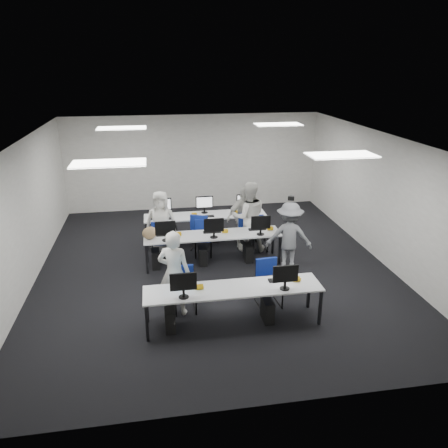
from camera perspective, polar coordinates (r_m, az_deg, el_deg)
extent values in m
plane|color=black|center=(10.33, -1.28, -5.55)|extent=(9.00, 9.00, 0.00)
plane|color=white|center=(9.40, -1.42, 11.10)|extent=(9.00, 9.00, 0.00)
cube|color=silver|center=(14.08, -3.98, 8.02)|extent=(8.00, 0.02, 3.00)
cube|color=silver|center=(5.74, 5.22, -11.60)|extent=(8.00, 0.02, 3.00)
cube|color=silver|center=(10.04, -24.56, 1.00)|extent=(0.02, 9.00, 3.00)
cube|color=silver|center=(11.03, 19.72, 3.31)|extent=(0.02, 9.00, 3.00)
cube|color=white|center=(7.38, -14.83, 7.69)|extent=(1.20, 0.60, 0.02)
cube|color=white|center=(8.06, 15.09, 8.70)|extent=(1.20, 0.60, 0.02)
cube|color=white|center=(11.31, -13.22, 12.11)|extent=(1.20, 0.60, 0.02)
cube|color=white|center=(11.76, 7.09, 12.79)|extent=(1.20, 0.60, 0.02)
cube|color=silver|center=(7.90, 1.22, -8.45)|extent=(3.20, 0.70, 0.03)
cube|color=black|center=(7.73, -10.04, -12.68)|extent=(0.05, 0.05, 0.70)
cube|color=black|center=(8.24, -10.04, -10.41)|extent=(0.05, 0.05, 0.70)
cube|color=black|center=(8.23, 12.45, -10.62)|extent=(0.05, 0.05, 0.70)
cube|color=black|center=(8.71, 11.01, -8.64)|extent=(0.05, 0.05, 0.70)
cube|color=silver|center=(10.22, -1.47, -1.46)|extent=(3.20, 0.70, 0.03)
cube|color=black|center=(10.01, -10.05, -4.56)|extent=(0.05, 0.05, 0.70)
cube|color=black|center=(10.56, -10.05, -3.19)|extent=(0.05, 0.05, 0.70)
cube|color=black|center=(10.40, 7.28, -3.39)|extent=(0.05, 0.05, 0.70)
cube|color=black|center=(10.93, 6.40, -2.14)|extent=(0.05, 0.05, 0.70)
cube|color=silver|center=(11.52, -2.45, 1.12)|extent=(3.20, 0.70, 0.03)
cube|color=black|center=(11.29, -10.06, -1.57)|extent=(0.05, 0.05, 0.70)
cube|color=black|center=(11.85, -10.06, -0.49)|extent=(0.05, 0.05, 0.70)
cube|color=black|center=(11.65, 5.35, -0.64)|extent=(0.05, 0.05, 0.70)
cube|color=black|center=(12.19, 4.65, 0.36)|extent=(0.05, 0.05, 0.70)
cube|color=#0C60A0|center=(7.49, -5.35, -7.52)|extent=(0.46, 0.04, 0.32)
cube|color=black|center=(7.91, -5.46, -8.28)|extent=(0.42, 0.14, 0.02)
ellipsoid|color=black|center=(7.93, -3.28, -8.09)|extent=(0.07, 0.10, 0.04)
cube|color=black|center=(8.05, -7.07, -12.19)|extent=(0.18, 0.40, 0.42)
cube|color=white|center=(7.80, 8.04, -6.45)|extent=(0.46, 0.04, 0.32)
cube|color=black|center=(8.20, 7.28, -7.26)|extent=(0.42, 0.14, 0.02)
ellipsoid|color=black|center=(8.28, 9.29, -7.01)|extent=(0.07, 0.10, 0.04)
cube|color=black|center=(8.28, 5.70, -11.11)|extent=(0.18, 0.40, 0.42)
cube|color=white|center=(9.85, -7.68, -0.53)|extent=(0.46, 0.04, 0.32)
cube|color=black|center=(10.26, -7.68, -1.40)|extent=(0.42, 0.14, 0.02)
ellipsoid|color=black|center=(10.26, -6.01, -1.26)|extent=(0.07, 0.10, 0.04)
cube|color=black|center=(10.34, -8.89, -4.50)|extent=(0.18, 0.40, 0.42)
cube|color=white|center=(9.94, -1.34, -0.16)|extent=(0.46, 0.04, 0.32)
cube|color=black|center=(10.34, -1.58, -1.04)|extent=(0.42, 0.14, 0.02)
ellipsoid|color=black|center=(10.38, 0.06, -0.90)|extent=(0.07, 0.10, 0.04)
cube|color=black|center=(10.39, -2.81, -4.12)|extent=(0.18, 0.40, 0.42)
cube|color=white|center=(10.14, 4.83, 0.21)|extent=(0.46, 0.04, 0.32)
cube|color=black|center=(10.53, 4.36, -0.67)|extent=(0.42, 0.14, 0.02)
ellipsoid|color=black|center=(10.60, 5.94, -0.53)|extent=(0.07, 0.10, 0.04)
cube|color=black|center=(10.56, 3.14, -3.71)|extent=(0.18, 0.40, 0.42)
cube|color=white|center=(11.51, -8.03, 2.58)|extent=(0.46, 0.04, 0.32)
cube|color=black|center=(11.30, -7.90, 0.70)|extent=(0.42, 0.14, 0.02)
ellipsoid|color=black|center=(11.30, -9.42, 0.65)|extent=(0.07, 0.10, 0.04)
cube|color=black|center=(11.63, -6.57, -1.46)|extent=(0.18, 0.40, 0.42)
cube|color=white|center=(11.59, -2.58, 2.88)|extent=(0.46, 0.04, 0.32)
cube|color=black|center=(11.38, -2.36, 1.01)|extent=(0.42, 0.14, 0.02)
ellipsoid|color=black|center=(11.34, -3.87, 0.97)|extent=(0.07, 0.10, 0.04)
cube|color=black|center=(11.72, -1.20, -1.14)|extent=(0.18, 0.40, 0.42)
cube|color=white|center=(11.76, 2.75, 3.15)|extent=(0.46, 0.04, 0.32)
cube|color=black|center=(11.55, 3.06, 1.31)|extent=(0.42, 0.14, 0.02)
ellipsoid|color=black|center=(11.49, 1.60, 1.27)|extent=(0.07, 0.10, 0.04)
cube|color=black|center=(11.92, 4.04, -0.82)|extent=(0.18, 0.40, 0.42)
cube|color=navy|center=(8.46, -5.18, -8.54)|extent=(0.43, 0.42, 0.06)
cube|color=navy|center=(8.51, -5.37, -6.45)|extent=(0.41, 0.06, 0.35)
cube|color=navy|center=(8.64, 5.92, -7.71)|extent=(0.48, 0.46, 0.06)
cube|color=navy|center=(8.68, 5.52, -5.56)|extent=(0.43, 0.09, 0.37)
cube|color=navy|center=(10.68, -8.31, -2.23)|extent=(0.44, 0.42, 0.06)
cube|color=navy|center=(10.77, -8.39, -0.59)|extent=(0.41, 0.06, 0.35)
cube|color=navy|center=(10.76, -2.74, -1.89)|extent=(0.47, 0.45, 0.06)
cube|color=navy|center=(10.85, -2.76, -0.29)|extent=(0.40, 0.10, 0.34)
cube|color=navy|center=(11.09, 4.47, -1.24)|extent=(0.45, 0.43, 0.06)
cube|color=navy|center=(11.17, 4.20, 0.30)|extent=(0.40, 0.08, 0.34)
cube|color=navy|center=(10.92, -7.29, -1.62)|extent=(0.52, 0.51, 0.06)
cube|color=navy|center=(10.65, -7.57, -0.75)|extent=(0.41, 0.15, 0.35)
cube|color=navy|center=(11.16, -2.98, -0.77)|extent=(0.60, 0.59, 0.06)
cube|color=navy|center=(10.87, -3.29, 0.19)|extent=(0.44, 0.21, 0.38)
cube|color=navy|center=(11.24, 3.12, -0.57)|extent=(0.58, 0.56, 0.06)
cube|color=navy|center=(10.94, 3.09, 0.39)|extent=(0.45, 0.17, 0.39)
ellipsoid|color=olive|center=(10.06, -9.67, -1.15)|extent=(0.41, 0.33, 0.29)
imported|color=white|center=(8.21, -6.52, -6.38)|extent=(0.71, 0.58, 1.68)
imported|color=white|center=(10.89, 3.25, 0.95)|extent=(0.90, 0.71, 1.79)
imported|color=white|center=(10.86, -8.21, 0.16)|extent=(0.86, 0.64, 1.60)
imported|color=white|center=(11.08, 2.55, 0.85)|extent=(1.03, 0.68, 1.62)
imported|color=slate|center=(9.99, 8.51, -1.64)|extent=(1.17, 0.87, 1.61)
cube|color=black|center=(9.88, 8.74, 3.38)|extent=(0.18, 0.21, 0.10)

